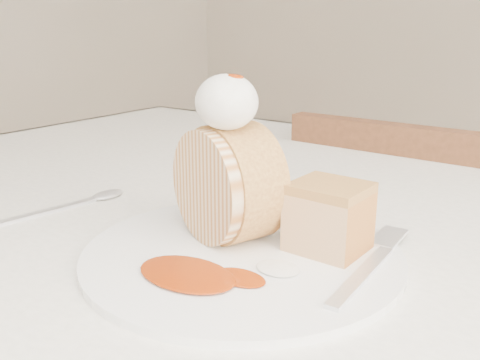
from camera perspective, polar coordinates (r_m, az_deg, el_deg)
The scene contains 10 objects.
table at distance 0.66m, azimuth 8.19°, elevation -10.53°, with size 1.40×0.90×0.75m.
chair_far at distance 1.10m, azimuth 16.81°, elevation -11.41°, with size 0.38×0.38×0.80m.
plate at distance 0.49m, azimuth 0.25°, elevation -7.87°, with size 0.29×0.29×0.01m, color white.
roulade_slice at distance 0.50m, azimuth -1.34°, elevation -0.38°, with size 0.11×0.11×0.06m, color beige.
cake_chunk at distance 0.49m, azimuth 9.43°, elevation -4.35°, with size 0.06×0.06×0.05m, color tan.
whipped_cream at distance 0.47m, azimuth -1.42°, elevation 8.31°, with size 0.06×0.06×0.05m, color white.
caramel_drizzle at distance 0.47m, azimuth -1.21°, elevation 11.68°, with size 0.03×0.02×0.01m, color #8F2905.
caramel_pool at distance 0.44m, azimuth -5.68°, elevation -9.90°, with size 0.09×0.06×0.00m, color #8F2905, non-canonical shape.
fork at distance 0.45m, azimuth 12.87°, elevation -9.91°, with size 0.02×0.17×0.00m, color silver.
spoon at distance 0.64m, azimuth -20.06°, elevation -3.22°, with size 0.02×0.15×0.00m, color silver.
Camera 1 is at (0.27, -0.32, 0.96)m, focal length 40.00 mm.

